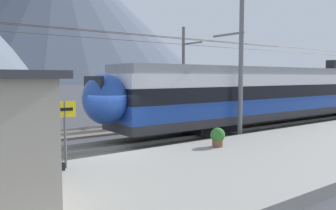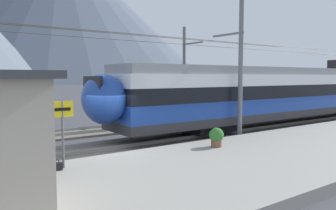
{
  "view_description": "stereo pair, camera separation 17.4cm",
  "coord_description": "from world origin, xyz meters",
  "px_view_note": "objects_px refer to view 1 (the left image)",
  "views": [
    {
      "loc": [
        -5.94,
        -12.11,
        3.27
      ],
      "look_at": [
        5.56,
        3.73,
        1.6
      ],
      "focal_mm": 35.63,
      "sensor_mm": 36.0,
      "label": 1
    },
    {
      "loc": [
        -5.79,
        -12.21,
        3.27
      ],
      "look_at": [
        5.56,
        3.73,
        1.6
      ],
      "focal_mm": 35.63,
      "sensor_mm": 36.0,
      "label": 2
    }
  ],
  "objects_px": {
    "potted_plant_platform_edge": "(218,136)",
    "catenary_mast_mid": "(239,64)",
    "catenary_mast_far_side": "(185,71)",
    "platform_sign": "(65,119)",
    "train_near_platform": "(295,92)",
    "train_far_track": "(329,87)",
    "handbag_near_sign": "(59,167)"
  },
  "relations": [
    {
      "from": "train_near_platform",
      "to": "potted_plant_platform_edge",
      "type": "bearing_deg",
      "value": -161.28
    },
    {
      "from": "potted_plant_platform_edge",
      "to": "train_near_platform",
      "type": "bearing_deg",
      "value": 18.72
    },
    {
      "from": "train_far_track",
      "to": "catenary_mast_far_side",
      "type": "bearing_deg",
      "value": 174.24
    },
    {
      "from": "catenary_mast_mid",
      "to": "catenary_mast_far_side",
      "type": "distance_m",
      "value": 8.71
    },
    {
      "from": "catenary_mast_far_side",
      "to": "train_near_platform",
      "type": "bearing_deg",
      "value": -53.7
    },
    {
      "from": "train_near_platform",
      "to": "handbag_near_sign",
      "type": "height_order",
      "value": "train_near_platform"
    },
    {
      "from": "catenary_mast_mid",
      "to": "handbag_near_sign",
      "type": "distance_m",
      "value": 10.65
    },
    {
      "from": "potted_plant_platform_edge",
      "to": "train_far_track",
      "type": "bearing_deg",
      "value": 19.17
    },
    {
      "from": "catenary_mast_far_side",
      "to": "platform_sign",
      "type": "height_order",
      "value": "catenary_mast_far_side"
    },
    {
      "from": "train_near_platform",
      "to": "handbag_near_sign",
      "type": "distance_m",
      "value": 18.07
    },
    {
      "from": "catenary_mast_mid",
      "to": "catenary_mast_far_side",
      "type": "relative_size",
      "value": 1.0
    },
    {
      "from": "catenary_mast_mid",
      "to": "platform_sign",
      "type": "height_order",
      "value": "catenary_mast_mid"
    },
    {
      "from": "train_near_platform",
      "to": "potted_plant_platform_edge",
      "type": "relative_size",
      "value": 38.57
    },
    {
      "from": "train_near_platform",
      "to": "platform_sign",
      "type": "distance_m",
      "value": 17.7
    },
    {
      "from": "catenary_mast_mid",
      "to": "potted_plant_platform_edge",
      "type": "bearing_deg",
      "value": -149.44
    },
    {
      "from": "train_far_track",
      "to": "catenary_mast_mid",
      "type": "bearing_deg",
      "value": -162.93
    },
    {
      "from": "train_far_track",
      "to": "catenary_mast_far_side",
      "type": "distance_m",
      "value": 17.94
    },
    {
      "from": "potted_plant_platform_edge",
      "to": "catenary_mast_mid",
      "type": "bearing_deg",
      "value": 30.56
    },
    {
      "from": "catenary_mast_far_side",
      "to": "handbag_near_sign",
      "type": "bearing_deg",
      "value": -142.47
    },
    {
      "from": "train_far_track",
      "to": "potted_plant_platform_edge",
      "type": "relative_size",
      "value": 43.17
    },
    {
      "from": "train_far_track",
      "to": "catenary_mast_far_side",
      "type": "height_order",
      "value": "catenary_mast_far_side"
    },
    {
      "from": "platform_sign",
      "to": "train_near_platform",
      "type": "bearing_deg",
      "value": 10.82
    },
    {
      "from": "handbag_near_sign",
      "to": "potted_plant_platform_edge",
      "type": "xyz_separation_m",
      "value": [
        6.45,
        -0.3,
        0.31
      ]
    },
    {
      "from": "handbag_near_sign",
      "to": "platform_sign",
      "type": "bearing_deg",
      "value": 32.85
    },
    {
      "from": "platform_sign",
      "to": "potted_plant_platform_edge",
      "type": "height_order",
      "value": "platform_sign"
    },
    {
      "from": "handbag_near_sign",
      "to": "potted_plant_platform_edge",
      "type": "distance_m",
      "value": 6.46
    },
    {
      "from": "catenary_mast_mid",
      "to": "platform_sign",
      "type": "relative_size",
      "value": 20.06
    },
    {
      "from": "platform_sign",
      "to": "train_far_track",
      "type": "bearing_deg",
      "value": 14.66
    },
    {
      "from": "train_far_track",
      "to": "catenary_mast_far_side",
      "type": "relative_size",
      "value": 0.8
    },
    {
      "from": "platform_sign",
      "to": "handbag_near_sign",
      "type": "relative_size",
      "value": 5.7
    },
    {
      "from": "catenary_mast_mid",
      "to": "potted_plant_platform_edge",
      "type": "relative_size",
      "value": 53.8
    },
    {
      "from": "train_near_platform",
      "to": "potted_plant_platform_edge",
      "type": "distance_m",
      "value": 11.91
    }
  ]
}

